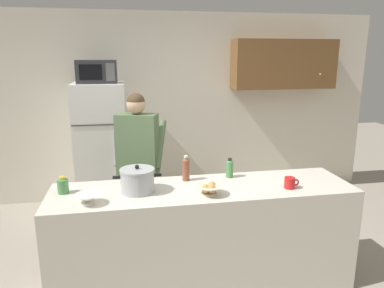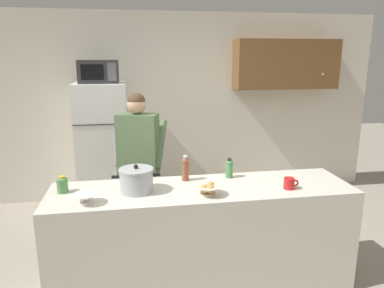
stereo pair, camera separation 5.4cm
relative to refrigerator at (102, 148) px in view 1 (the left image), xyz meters
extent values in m
plane|color=#9E9384|center=(0.95, -1.85, -0.84)|extent=(14.00, 14.00, 0.00)
cube|color=silver|center=(0.95, 0.45, 0.46)|extent=(6.00, 0.12, 2.60)
cube|color=brown|center=(2.55, 0.22, 1.05)|extent=(1.47, 0.34, 0.68)
sphere|color=gold|center=(3.03, 0.05, 0.92)|extent=(0.03, 0.03, 0.03)
cube|color=silver|center=(0.95, -1.85, -0.38)|extent=(2.58, 0.68, 0.92)
cube|color=white|center=(0.00, 0.00, 0.00)|extent=(0.64, 0.64, 1.68)
cube|color=#333333|center=(0.00, -0.32, 0.37)|extent=(0.63, 0.01, 0.01)
cylinder|color=#B2B2B7|center=(0.18, -0.35, -0.08)|extent=(0.02, 0.02, 0.76)
cube|color=#2D2D30|center=(0.00, -0.02, 0.98)|extent=(0.48, 0.36, 0.28)
cube|color=black|center=(-0.06, -0.20, 0.98)|extent=(0.26, 0.01, 0.18)
cube|color=#59595B|center=(0.17, -0.20, 0.98)|extent=(0.11, 0.01, 0.21)
cylinder|color=#33384C|center=(0.50, -1.03, -0.44)|extent=(0.11, 0.11, 0.80)
cylinder|color=#33384C|center=(0.36, -0.98, -0.44)|extent=(0.11, 0.11, 0.80)
cube|color=#59724C|center=(0.43, -1.00, 0.28)|extent=(0.46, 0.33, 0.63)
sphere|color=#D8A884|center=(0.43, -1.00, 0.69)|extent=(0.19, 0.19, 0.19)
sphere|color=#4C3823|center=(0.43, -1.00, 0.72)|extent=(0.18, 0.18, 0.18)
cylinder|color=#59724C|center=(0.67, -0.96, 0.26)|extent=(0.20, 0.38, 0.49)
cylinder|color=#59724C|center=(0.28, -0.82, 0.26)|extent=(0.20, 0.38, 0.49)
cylinder|color=#ADAFB5|center=(0.40, -1.84, 0.17)|extent=(0.28, 0.28, 0.18)
cylinder|color=#ADAFB5|center=(0.40, -1.84, 0.27)|extent=(0.28, 0.28, 0.02)
sphere|color=black|center=(0.40, -1.84, 0.29)|extent=(0.04, 0.04, 0.04)
cube|color=black|center=(0.23, -1.84, 0.21)|extent=(0.06, 0.02, 0.02)
cube|color=black|center=(0.57, -1.84, 0.21)|extent=(0.06, 0.02, 0.02)
cylinder|color=red|center=(1.67, -2.00, 0.13)|extent=(0.09, 0.09, 0.10)
torus|color=red|center=(1.72, -2.00, 0.13)|extent=(0.06, 0.01, 0.06)
cylinder|color=beige|center=(0.96, -2.02, 0.09)|extent=(0.12, 0.12, 0.02)
cone|color=beige|center=(0.96, -2.02, 0.13)|extent=(0.22, 0.22, 0.06)
sphere|color=tan|center=(0.93, -2.04, 0.14)|extent=(0.07, 0.07, 0.07)
sphere|color=tan|center=(0.99, -1.99, 0.14)|extent=(0.07, 0.07, 0.07)
sphere|color=tan|center=(0.97, -2.06, 0.14)|extent=(0.07, 0.07, 0.07)
cylinder|color=white|center=(0.02, -2.04, 0.09)|extent=(0.11, 0.11, 0.02)
cone|color=white|center=(0.02, -2.04, 0.13)|extent=(0.19, 0.19, 0.06)
cylinder|color=#4C8C4C|center=(-0.20, -1.77, 0.14)|extent=(0.09, 0.09, 0.12)
cone|color=#4C8C4C|center=(-0.20, -1.77, 0.20)|extent=(0.09, 0.09, 0.02)
cylinder|color=gold|center=(-0.20, -1.77, 0.21)|extent=(0.05, 0.05, 0.02)
cylinder|color=#4C8C4C|center=(1.25, -1.63, 0.15)|extent=(0.07, 0.07, 0.15)
cone|color=#4C8C4C|center=(1.25, -1.63, 0.24)|extent=(0.07, 0.07, 0.02)
cylinder|color=#262626|center=(1.25, -1.63, 0.25)|extent=(0.04, 0.04, 0.02)
cylinder|color=brown|center=(0.84, -1.64, 0.17)|extent=(0.07, 0.07, 0.19)
cone|color=brown|center=(0.84, -1.64, 0.28)|extent=(0.07, 0.07, 0.03)
cylinder|color=white|center=(0.84, -1.64, 0.30)|extent=(0.04, 0.04, 0.02)
camera|label=1|loc=(0.33, -4.68, 1.17)|focal=33.76mm
camera|label=2|loc=(0.38, -4.69, 1.17)|focal=33.76mm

